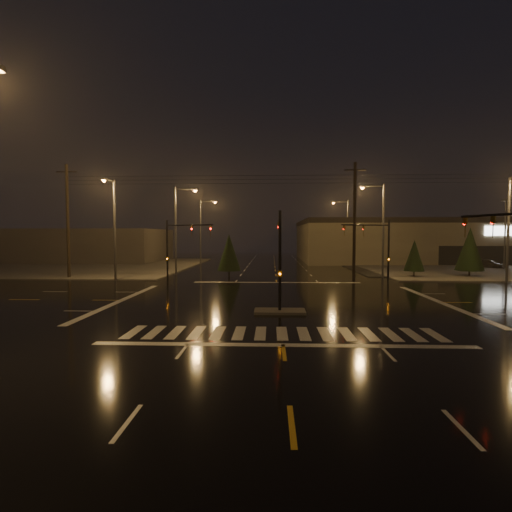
{
  "coord_description": "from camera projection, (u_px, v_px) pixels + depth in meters",
  "views": [
    {
      "loc": [
        -0.49,
        -27.37,
        4.57
      ],
      "look_at": [
        -1.66,
        2.53,
        3.0
      ],
      "focal_mm": 28.0,
      "sensor_mm": 36.0,
      "label": 1
    }
  ],
  "objects": [
    {
      "name": "streetlight_6",
      "position": [
        510.0,
        222.0,
        37.53
      ],
      "size": [
        0.32,
        2.77,
        10.0
      ],
      "color": "#38383A",
      "rests_on": "ground"
    },
    {
      "name": "signal_mast_median",
      "position": [
        280.0,
        249.0,
        24.27
      ],
      "size": [
        0.25,
        4.59,
        6.0
      ],
      "color": "black",
      "rests_on": "ground"
    },
    {
      "name": "utility_pole_0",
      "position": [
        68.0,
        220.0,
        42.03
      ],
      "size": [
        2.2,
        0.32,
        12.0
      ],
      "color": "black",
      "rests_on": "ground"
    },
    {
      "name": "crosswalk",
      "position": [
        282.0,
        333.0,
        18.55
      ],
      "size": [
        15.0,
        2.6,
        0.01
      ],
      "primitive_type": "cube",
      "color": "beige",
      "rests_on": "ground"
    },
    {
      "name": "median_island",
      "position": [
        280.0,
        311.0,
        23.53
      ],
      "size": [
        3.0,
        1.6,
        0.15
      ],
      "primitive_type": "cube",
      "color": "#46433F",
      "rests_on": "ground"
    },
    {
      "name": "streetlight_2",
      "position": [
        202.0,
        227.0,
        61.59
      ],
      "size": [
        2.77,
        0.32,
        10.0
      ],
      "color": "#38383A",
      "rests_on": "ground"
    },
    {
      "name": "sidewalk_ne",
      "position": [
        487.0,
        267.0,
        56.29
      ],
      "size": [
        36.0,
        36.0,
        0.12
      ],
      "primitive_type": "cube",
      "color": "#46433F",
      "rests_on": "ground"
    },
    {
      "name": "signal_mast_ne",
      "position": [
        379.0,
        243.0,
        37.07
      ],
      "size": [
        4.84,
        1.86,
        6.0
      ],
      "color": "black",
      "rests_on": "ground"
    },
    {
      "name": "streetlight_5",
      "position": [
        113.0,
        223.0,
        39.01
      ],
      "size": [
        0.32,
        2.77,
        10.0
      ],
      "color": "#38383A",
      "rests_on": "ground"
    },
    {
      "name": "ground",
      "position": [
        279.0,
        301.0,
        27.53
      ],
      "size": [
        140.0,
        140.0,
        0.0
      ],
      "primitive_type": "plane",
      "color": "black",
      "rests_on": "ground"
    },
    {
      "name": "streetlight_3",
      "position": [
        380.0,
        224.0,
        42.75
      ],
      "size": [
        2.77,
        0.32,
        10.0
      ],
      "color": "#38383A",
      "rests_on": "ground"
    },
    {
      "name": "conifer_1",
      "position": [
        470.0,
        249.0,
        43.54
      ],
      "size": [
        3.01,
        3.01,
        5.41
      ],
      "color": "black",
      "rests_on": "ground"
    },
    {
      "name": "conifer_3",
      "position": [
        229.0,
        252.0,
        43.43
      ],
      "size": [
        2.56,
        2.56,
        4.7
      ],
      "color": "black",
      "rests_on": "ground"
    },
    {
      "name": "signal_mast_nw",
      "position": [
        177.0,
        243.0,
        37.81
      ],
      "size": [
        4.84,
        1.86,
        6.0
      ],
      "color": "black",
      "rests_on": "ground"
    },
    {
      "name": "stop_bar_far",
      "position": [
        277.0,
        282.0,
        38.5
      ],
      "size": [
        16.0,
        0.5,
        0.01
      ],
      "primitive_type": "cube",
      "color": "beige",
      "rests_on": "ground"
    },
    {
      "name": "streetlight_1",
      "position": [
        178.0,
        224.0,
        45.62
      ],
      "size": [
        2.77,
        0.32,
        10.0
      ],
      "color": "#38383A",
      "rests_on": "ground"
    },
    {
      "name": "stop_bar_near",
      "position": [
        283.0,
        345.0,
        16.55
      ],
      "size": [
        16.0,
        0.5,
        0.01
      ],
      "primitive_type": "cube",
      "color": "beige",
      "rests_on": "ground"
    },
    {
      "name": "car_parked",
      "position": [
        489.0,
        264.0,
        54.83
      ],
      "size": [
        3.49,
        4.02,
        1.31
      ],
      "primitive_type": "imported",
      "rotation": [
        0.0,
        0.0,
        0.62
      ],
      "color": "black",
      "rests_on": "ground"
    },
    {
      "name": "utility_pole_1",
      "position": [
        354.0,
        220.0,
        40.87
      ],
      "size": [
        2.2,
        0.32,
        12.0
      ],
      "color": "black",
      "rests_on": "ground"
    },
    {
      "name": "sidewalk_nw",
      "position": [
        71.0,
        266.0,
        58.63
      ],
      "size": [
        36.0,
        36.0,
        0.12
      ],
      "primitive_type": "cube",
      "color": "#46433F",
      "rests_on": "ground"
    },
    {
      "name": "streetlight_4",
      "position": [
        346.0,
        227.0,
        62.71
      ],
      "size": [
        2.77,
        0.32,
        10.0
      ],
      "color": "#38383A",
      "rests_on": "ground"
    },
    {
      "name": "retail_building",
      "position": [
        468.0,
        239.0,
        71.85
      ],
      "size": [
        60.2,
        28.3,
        7.2
      ],
      "color": "brown",
      "rests_on": "ground"
    },
    {
      "name": "conifer_0",
      "position": [
        414.0,
        255.0,
        43.11
      ],
      "size": [
        2.16,
        2.16,
        4.08
      ],
      "color": "black",
      "rests_on": "ground"
    },
    {
      "name": "commercial_block",
      "position": [
        77.0,
        245.0,
        70.65
      ],
      "size": [
        30.0,
        18.0,
        5.6
      ],
      "primitive_type": "cube",
      "color": "#443E3C",
      "rests_on": "ground"
    }
  ]
}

